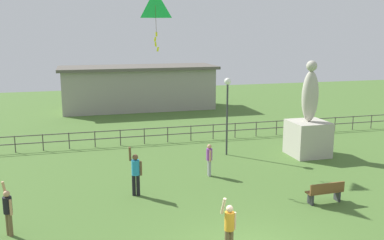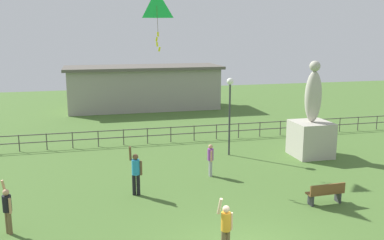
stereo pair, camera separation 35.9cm
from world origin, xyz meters
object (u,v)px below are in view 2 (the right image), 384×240
(person_0, at_px, (210,158))
(person_2, at_px, (136,171))
(park_bench, at_px, (326,193))
(kite_2, at_px, (157,7))
(person_1, at_px, (7,208))
(statue_monument, at_px, (311,129))
(person_3, at_px, (226,226))
(lamppost, at_px, (230,99))

(person_0, height_order, person_2, person_2)
(park_bench, height_order, kite_2, kite_2)
(park_bench, xyz_separation_m, person_1, (-11.48, 0.31, 0.45))
(statue_monument, relative_size, park_bench, 3.37)
(person_1, relative_size, person_3, 0.98)
(person_0, distance_m, kite_2, 7.15)
(park_bench, height_order, person_0, person_0)
(person_0, relative_size, person_2, 0.74)
(person_2, height_order, person_3, person_2)
(lamppost, height_order, person_1, lamppost)
(person_0, xyz_separation_m, person_3, (-1.61, -7.04, 0.06))
(lamppost, distance_m, person_3, 10.95)
(person_0, bearing_deg, person_2, -156.94)
(statue_monument, height_order, person_0, statue_monument)
(park_bench, distance_m, person_3, 5.72)
(person_1, height_order, person_2, person_2)
(lamppost, bearing_deg, kite_2, -151.18)
(person_0, xyz_separation_m, person_1, (-8.10, -3.96, 0.04))
(lamppost, xyz_separation_m, park_bench, (1.41, -7.37, -2.60))
(park_bench, height_order, person_1, person_1)
(lamppost, relative_size, person_0, 2.77)
(park_bench, distance_m, kite_2, 10.40)
(statue_monument, bearing_deg, person_2, -160.71)
(person_3, height_order, kite_2, kite_2)
(person_0, height_order, person_3, person_3)
(person_0, distance_m, person_2, 3.93)
(lamppost, height_order, person_0, lamppost)
(person_3, bearing_deg, lamppost, 70.55)
(park_bench, bearing_deg, person_1, 178.44)
(park_bench, distance_m, person_2, 7.53)
(person_3, bearing_deg, park_bench, 28.97)
(statue_monument, relative_size, kite_2, 1.97)
(park_bench, distance_m, person_0, 5.46)
(park_bench, height_order, person_2, person_2)
(lamppost, distance_m, person_1, 12.48)
(statue_monument, bearing_deg, park_bench, -114.29)
(park_bench, relative_size, person_0, 1.00)
(person_2, bearing_deg, person_3, -70.02)
(statue_monument, height_order, lamppost, statue_monument)
(person_0, bearing_deg, lamppost, 57.57)
(statue_monument, xyz_separation_m, lamppost, (-4.19, 1.21, 1.59))
(person_3, bearing_deg, person_0, 77.10)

